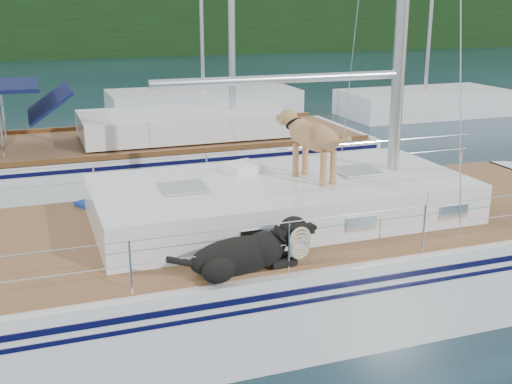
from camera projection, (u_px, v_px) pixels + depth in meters
name	position (u px, v px, depth m)	size (l,w,h in m)	color
ground	(228.00, 305.00, 9.26)	(120.00, 120.00, 0.00)	black
tree_line	(52.00, 18.00, 49.01)	(90.00, 3.00, 6.00)	black
shore_bank	(54.00, 49.00, 50.78)	(92.00, 1.00, 1.20)	#595147
main_sailboat	(234.00, 261.00, 9.09)	(12.00, 3.87, 14.01)	white
neighbor_sailboat	(140.00, 161.00, 15.04)	(11.00, 3.50, 13.30)	white
bg_boat_center	(203.00, 103.00, 24.86)	(7.20, 3.00, 11.65)	white
bg_boat_east	(424.00, 103.00, 24.75)	(6.40, 3.00, 11.65)	white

